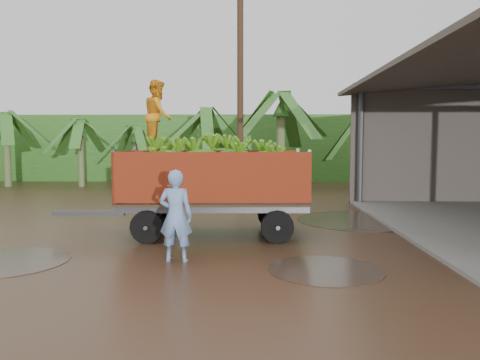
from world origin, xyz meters
The scene contains 6 objects.
ground centered at (0.00, 0.00, 0.00)m, with size 100.00×100.00×0.00m, color black.
hedge_north centered at (-2.00, 16.00, 1.80)m, with size 22.00×3.00×3.60m, color #2D661E.
banana_trailer centered at (0.73, 0.13, 1.28)m, with size 5.80×2.16×3.56m.
man_blue centered at (0.30, -2.30, 0.82)m, with size 0.60×0.39×1.64m, color #769CD7.
utility_pole centered at (1.12, 7.52, 4.41)m, with size 1.20×0.24×8.71m.
banana_plants centered at (-4.90, 7.02, 1.90)m, with size 25.71×20.18×4.48m.
Camera 1 is at (1.71, -10.45, 2.12)m, focal length 35.00 mm.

